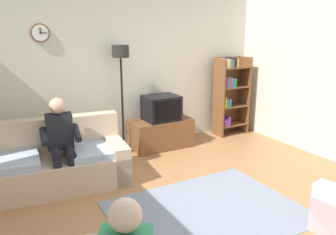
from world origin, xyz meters
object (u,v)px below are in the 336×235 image
Objects in this scene: bookshelf at (229,93)px; floor_lamp at (121,70)px; tv at (161,108)px; couch at (56,164)px; tv_stand at (161,133)px; person_on_couch at (61,139)px.

floor_lamp is (-2.27, 0.03, 0.61)m from bookshelf.
floor_lamp reaches higher than bookshelf.
floor_lamp is at bearing 169.82° from tv.
bookshelf is 2.35m from floor_lamp.
couch is at bearing -149.40° from floor_lamp.
tv_stand is (2.00, 0.67, -0.05)m from couch.
person_on_couch is (-1.92, -0.78, 0.44)m from tv_stand.
person_on_couch reaches higher than tv.
couch is at bearing 125.99° from person_on_couch.
bookshelf is 3.61m from person_on_couch.
bookshelf reaches higher than couch.
bookshelf is at bearing -0.68° from floor_lamp.
tv_stand is 0.59× the size of floor_lamp.
tv is 0.99m from floor_lamp.
bookshelf reaches higher than person_on_couch.
tv is at bearing 18.04° from couch.
person_on_couch is (0.08, -0.11, 0.39)m from couch.
bookshelf is at bearing 2.59° from tv_stand.
tv reaches higher than couch.
floor_lamp reaches higher than couch.
person_on_couch is at bearing -54.01° from couch.
tv_stand is 0.71× the size of bookshelf.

